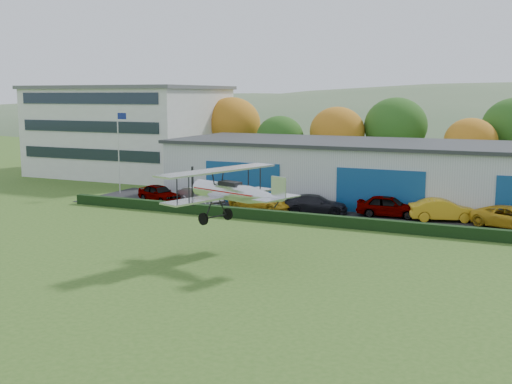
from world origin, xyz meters
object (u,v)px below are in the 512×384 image
at_px(car_1, 201,196).
at_px(biplane, 231,190).
at_px(car_4, 388,206).
at_px(hangar, 396,173).
at_px(car_5, 443,210).
at_px(car_3, 316,204).
at_px(car_0, 159,193).
at_px(car_6, 512,218).
at_px(flagpole, 119,144).
at_px(office_block, 130,130).
at_px(car_2, 262,202).

distance_m(car_1, biplane, 17.88).
bearing_deg(car_4, hangar, 3.17).
bearing_deg(car_5, hangar, 18.20).
height_order(car_1, car_3, car_1).
xyz_separation_m(car_3, biplane, (-0.07, -14.74, 3.21)).
bearing_deg(car_1, car_4, -61.50).
xyz_separation_m(car_0, car_4, (19.82, 1.74, 0.06)).
xyz_separation_m(hangar, car_6, (9.74, -7.30, -1.84)).
relative_size(flagpole, car_5, 1.61).
bearing_deg(biplane, flagpole, 158.80).
relative_size(flagpole, car_3, 1.58).
height_order(office_block, biplane, office_block).
bearing_deg(car_3, office_block, 49.67).
xyz_separation_m(hangar, car_3, (-4.67, -7.79, -1.87)).
bearing_deg(car_6, car_0, 111.04).
bearing_deg(car_0, flagpole, 88.43).
height_order(hangar, car_6, hangar).
bearing_deg(car_0, car_2, -69.78).
relative_size(hangar, car_4, 8.41).
height_order(hangar, car_2, hangar).
bearing_deg(car_1, biplane, -121.51).
xyz_separation_m(car_2, car_4, (9.87, 1.86, 0.07)).
height_order(flagpole, car_4, flagpole).
distance_m(car_3, car_5, 9.70).
bearing_deg(car_2, car_5, -71.90).
distance_m(office_block, biplane, 40.91).
height_order(car_4, biplane, biplane).
relative_size(car_3, car_4, 1.05).
bearing_deg(car_0, car_4, -64.03).
distance_m(office_block, car_6, 45.29).
bearing_deg(car_0, hangar, -45.02).
bearing_deg(hangar, car_3, -120.97).
bearing_deg(hangar, car_2, -136.38).
distance_m(car_0, car_1, 4.05).
bearing_deg(car_1, car_3, -64.66).
distance_m(hangar, car_1, 17.09).
distance_m(office_block, flagpole, 15.33).
bearing_deg(car_4, car_0, 90.70).
bearing_deg(car_3, biplane, 167.01).
xyz_separation_m(car_3, car_6, (14.42, 0.49, 0.03)).
relative_size(office_block, car_5, 4.15).
bearing_deg(car_0, car_1, -65.10).
bearing_deg(biplane, car_0, 153.44).
height_order(car_3, car_6, car_6).
xyz_separation_m(car_4, car_5, (4.07, 0.08, -0.01)).
xyz_separation_m(car_0, car_3, (14.27, 0.66, -0.03)).
bearing_deg(hangar, car_0, -155.97).
xyz_separation_m(car_0, biplane, (14.20, -14.09, 3.18)).
bearing_deg(car_0, biplane, -113.82).
xyz_separation_m(flagpole, car_3, (20.21, -1.81, -4.00)).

